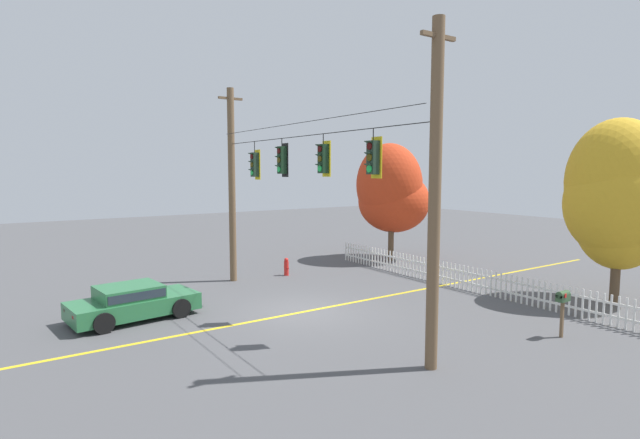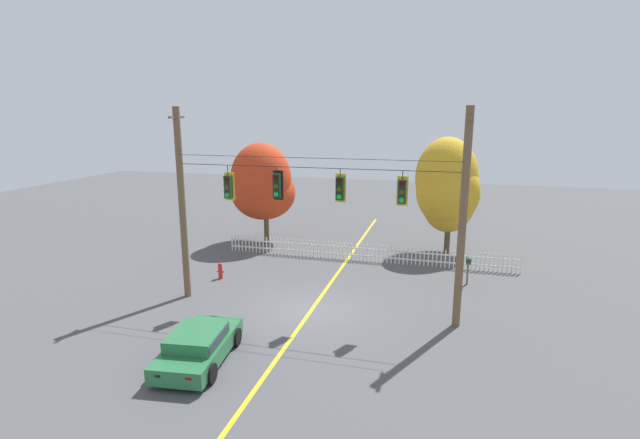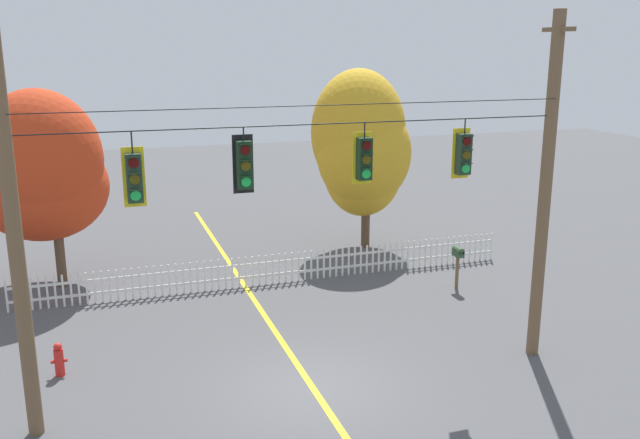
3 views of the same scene
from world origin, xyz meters
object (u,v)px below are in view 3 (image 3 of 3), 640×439
object	(u,v)px
traffic_signal_northbound_secondary	(463,154)
autumn_maple_mid	(361,148)
fire_hydrant	(59,359)
roadside_mailbox	(458,255)
traffic_signal_northbound_primary	(364,159)
traffic_signal_southbound_primary	(244,165)
traffic_signal_eastbound_side	(134,178)
autumn_maple_near_fence	(42,174)

from	to	relation	value
traffic_signal_northbound_secondary	autumn_maple_mid	size ratio (longest dim) A/B	0.20
fire_hydrant	roadside_mailbox	size ratio (longest dim) A/B	0.60
traffic_signal_northbound_primary	fire_hydrant	world-z (taller)	traffic_signal_northbound_primary
traffic_signal_northbound_secondary	roadside_mailbox	world-z (taller)	traffic_signal_northbound_secondary
traffic_signal_southbound_primary	traffic_signal_northbound_secondary	bearing A→B (deg)	-0.01
traffic_signal_southbound_primary	autumn_maple_mid	world-z (taller)	autumn_maple_mid
traffic_signal_northbound_secondary	fire_hydrant	bearing A→B (deg)	164.68
traffic_signal_eastbound_side	autumn_maple_mid	world-z (taller)	autumn_maple_mid
traffic_signal_southbound_primary	traffic_signal_northbound_primary	size ratio (longest dim) A/B	1.02
traffic_signal_northbound_secondary	autumn_maple_mid	distance (m)	10.55
traffic_signal_northbound_primary	roadside_mailbox	bearing A→B (deg)	42.65
traffic_signal_southbound_primary	roadside_mailbox	world-z (taller)	traffic_signal_southbound_primary
traffic_signal_eastbound_side	traffic_signal_northbound_primary	size ratio (longest dim) A/B	1.12
traffic_signal_northbound_primary	traffic_signal_northbound_secondary	distance (m)	2.43
traffic_signal_eastbound_side	traffic_signal_northbound_primary	world-z (taller)	same
traffic_signal_southbound_primary	traffic_signal_northbound_primary	world-z (taller)	same
autumn_maple_near_fence	traffic_signal_eastbound_side	bearing A→B (deg)	-76.15
fire_hydrant	roadside_mailbox	xyz separation A→B (m)	(11.99, 2.36, 0.72)
traffic_signal_northbound_secondary	traffic_signal_eastbound_side	bearing A→B (deg)	180.00
traffic_signal_eastbound_side	autumn_maple_mid	size ratio (longest dim) A/B	0.22
traffic_signal_eastbound_side	autumn_maple_mid	xyz separation A→B (m)	(8.93, 10.32, -1.26)
traffic_signal_eastbound_side	traffic_signal_northbound_primary	distance (m)	4.83
autumn_maple_near_fence	fire_hydrant	xyz separation A→B (m)	(0.45, -6.93, -3.28)
traffic_signal_southbound_primary	autumn_maple_mid	xyz separation A→B (m)	(6.74, 10.32, -1.40)
roadside_mailbox	autumn_maple_mid	bearing A→B (deg)	102.25
traffic_signal_eastbound_side	roadside_mailbox	world-z (taller)	traffic_signal_eastbound_side
autumn_maple_mid	traffic_signal_northbound_primary	bearing A→B (deg)	-111.64
traffic_signal_northbound_primary	autumn_maple_near_fence	size ratio (longest dim) A/B	0.21
traffic_signal_southbound_primary	traffic_signal_northbound_secondary	size ratio (longest dim) A/B	1.01
roadside_mailbox	traffic_signal_southbound_primary	bearing A→B (deg)	-148.44
traffic_signal_eastbound_side	roadside_mailbox	xyz separation A→B (m)	(10.11, 4.87, -4.00)
traffic_signal_eastbound_side	fire_hydrant	xyz separation A→B (m)	(-1.88, 2.50, -4.72)
traffic_signal_eastbound_side	traffic_signal_southbound_primary	world-z (taller)	same
traffic_signal_northbound_secondary	roadside_mailbox	size ratio (longest dim) A/B	0.99
autumn_maple_near_fence	roadside_mailbox	xyz separation A→B (m)	(12.44, -4.56, -2.56)
autumn_maple_mid	roadside_mailbox	bearing A→B (deg)	-77.75
traffic_signal_eastbound_side	autumn_maple_near_fence	size ratio (longest dim) A/B	0.24
traffic_signal_eastbound_side	traffic_signal_northbound_secondary	xyz separation A→B (m)	(7.26, -0.00, 0.11)
autumn_maple_near_fence	roadside_mailbox	bearing A→B (deg)	-20.15
autumn_maple_near_fence	autumn_maple_mid	xyz separation A→B (m)	(11.25, 0.90, 0.18)
traffic_signal_southbound_primary	autumn_maple_near_fence	world-z (taller)	autumn_maple_near_fence
traffic_signal_northbound_primary	traffic_signal_southbound_primary	bearing A→B (deg)	179.99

